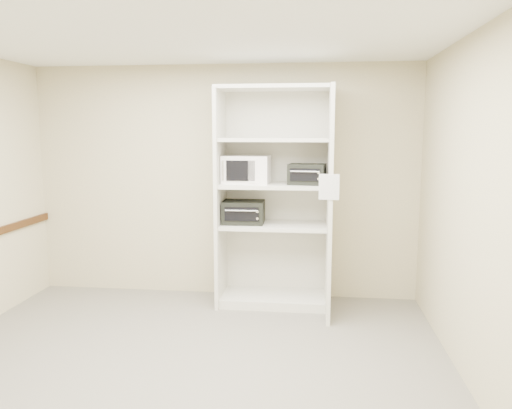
# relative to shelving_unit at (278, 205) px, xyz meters

# --- Properties ---
(floor) EXTENTS (4.50, 4.00, 0.01)m
(floor) POSITION_rel_shelving_unit_xyz_m (-0.67, -1.70, -1.13)
(floor) COLOR #605E52
(floor) RESTS_ON ground
(ceiling) EXTENTS (4.50, 4.00, 0.01)m
(ceiling) POSITION_rel_shelving_unit_xyz_m (-0.67, -1.70, 1.57)
(ceiling) COLOR white
(wall_back) EXTENTS (4.50, 0.02, 2.70)m
(wall_back) POSITION_rel_shelving_unit_xyz_m (-0.67, 0.30, 0.22)
(wall_back) COLOR tan
(wall_back) RESTS_ON ground
(wall_front) EXTENTS (4.50, 0.02, 2.70)m
(wall_front) POSITION_rel_shelving_unit_xyz_m (-0.67, -3.70, 0.22)
(wall_front) COLOR tan
(wall_front) RESTS_ON ground
(wall_right) EXTENTS (0.02, 4.00, 2.70)m
(wall_right) POSITION_rel_shelving_unit_xyz_m (1.58, -1.70, 0.22)
(wall_right) COLOR tan
(wall_right) RESTS_ON ground
(shelving_unit) EXTENTS (1.24, 0.92, 2.42)m
(shelving_unit) POSITION_rel_shelving_unit_xyz_m (0.00, 0.00, 0.00)
(shelving_unit) COLOR beige
(shelving_unit) RESTS_ON floor
(microwave) EXTENTS (0.52, 0.40, 0.30)m
(microwave) POSITION_rel_shelving_unit_xyz_m (-0.36, 0.02, 0.39)
(microwave) COLOR white
(microwave) RESTS_ON shelving_unit
(toaster_oven_upper) EXTENTS (0.42, 0.34, 0.22)m
(toaster_oven_upper) POSITION_rel_shelving_unit_xyz_m (0.31, -0.04, 0.35)
(toaster_oven_upper) COLOR black
(toaster_oven_upper) RESTS_ON shelving_unit
(toaster_oven_lower) EXTENTS (0.46, 0.35, 0.25)m
(toaster_oven_lower) POSITION_rel_shelving_unit_xyz_m (-0.39, -0.01, -0.08)
(toaster_oven_lower) COLOR black
(toaster_oven_lower) RESTS_ON shelving_unit
(paper_sign) EXTENTS (0.19, 0.02, 0.24)m
(paper_sign) POSITION_rel_shelving_unit_xyz_m (0.53, -0.63, 0.28)
(paper_sign) COLOR white
(paper_sign) RESTS_ON shelving_unit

